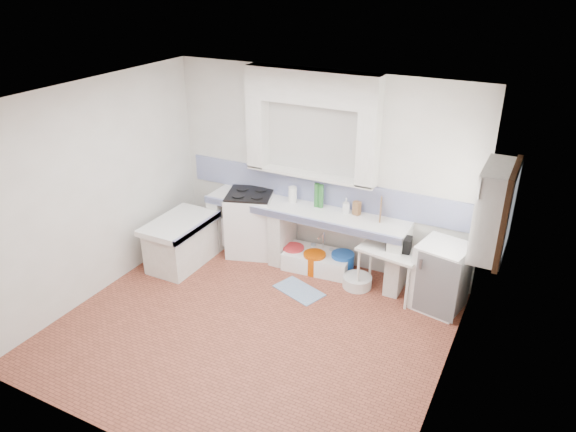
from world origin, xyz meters
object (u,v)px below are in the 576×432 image
at_px(sink, 318,261).
at_px(fridge, 441,276).
at_px(side_table, 388,272).
at_px(stove, 251,224).

relative_size(sink, fridge, 1.07).
xyz_separation_m(sink, side_table, (1.10, -0.19, 0.22)).
distance_m(sink, side_table, 1.14).
bearing_deg(sink, side_table, -14.58).
bearing_deg(stove, sink, -18.76).
distance_m(sink, fridge, 1.81).
height_order(stove, sink, stove).
distance_m(stove, sink, 1.18).
height_order(sink, side_table, side_table).
bearing_deg(sink, fridge, -10.00).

